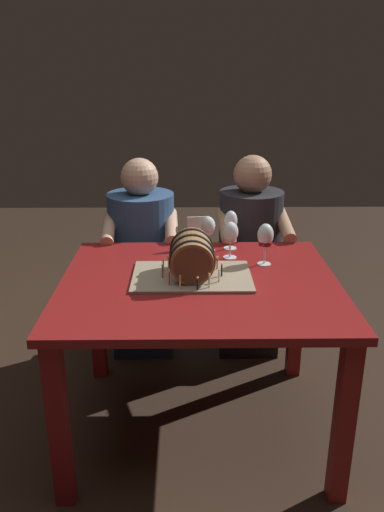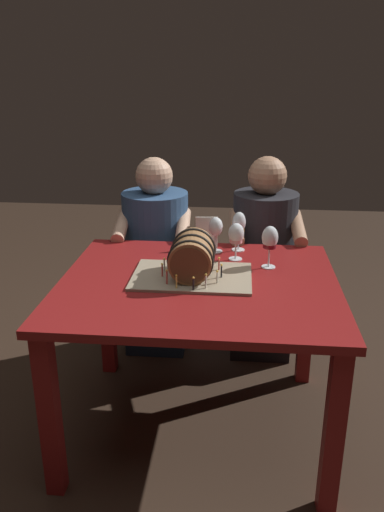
# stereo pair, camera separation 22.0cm
# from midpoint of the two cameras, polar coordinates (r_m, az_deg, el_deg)

# --- Properties ---
(ground_plane) EXTENTS (8.00, 8.00, 0.00)m
(ground_plane) POSITION_cam_midpoint_polar(r_m,az_deg,el_deg) (2.60, -1.83, -18.20)
(ground_plane) COLOR #332319
(dining_table) EXTENTS (1.18, 1.01, 0.75)m
(dining_table) POSITION_cam_midpoint_polar(r_m,az_deg,el_deg) (2.25, -2.01, -5.38)
(dining_table) COLOR maroon
(dining_table) RESTS_ON ground
(barrel_cake) EXTENTS (0.51, 0.34, 0.20)m
(barrel_cake) POSITION_cam_midpoint_polar(r_m,az_deg,el_deg) (2.20, -2.85, -0.44)
(barrel_cake) COLOR gray
(barrel_cake) RESTS_ON dining_table
(wine_glass_amber) EXTENTS (0.07, 0.07, 0.20)m
(wine_glass_amber) POSITION_cam_midpoint_polar(r_m,az_deg,el_deg) (2.54, 1.82, 3.62)
(wine_glass_amber) COLOR white
(wine_glass_amber) RESTS_ON dining_table
(wine_glass_rose) EXTENTS (0.07, 0.07, 0.18)m
(wine_glass_rose) POSITION_cam_midpoint_polar(r_m,az_deg,el_deg) (2.42, 1.67, 2.42)
(wine_glass_rose) COLOR white
(wine_glass_rose) RESTS_ON dining_table
(wine_glass_red) EXTENTS (0.07, 0.07, 0.20)m
(wine_glass_red) POSITION_cam_midpoint_polar(r_m,az_deg,el_deg) (2.35, 5.45, 2.07)
(wine_glass_red) COLOR white
(wine_glass_red) RESTS_ON dining_table
(wine_glass_empty) EXTENTS (0.07, 0.07, 0.18)m
(wine_glass_empty) POSITION_cam_midpoint_polar(r_m,az_deg,el_deg) (2.51, -0.70, 3.14)
(wine_glass_empty) COLOR white
(wine_glass_empty) RESTS_ON dining_table
(menu_card) EXTENTS (0.11, 0.02, 0.16)m
(menu_card) POSITION_cam_midpoint_polar(r_m,az_deg,el_deg) (2.58, -1.74, 2.59)
(menu_card) COLOR silver
(menu_card) RESTS_ON dining_table
(person_seated_left) EXTENTS (0.42, 0.49, 1.15)m
(person_seated_left) POSITION_cam_midpoint_polar(r_m,az_deg,el_deg) (3.00, -7.57, -0.77)
(person_seated_left) COLOR #1B2D46
(person_seated_left) RESTS_ON ground
(person_seated_right) EXTENTS (0.40, 0.48, 1.16)m
(person_seated_right) POSITION_cam_midpoint_polar(r_m,az_deg,el_deg) (2.99, 4.22, -0.71)
(person_seated_right) COLOR black
(person_seated_right) RESTS_ON ground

